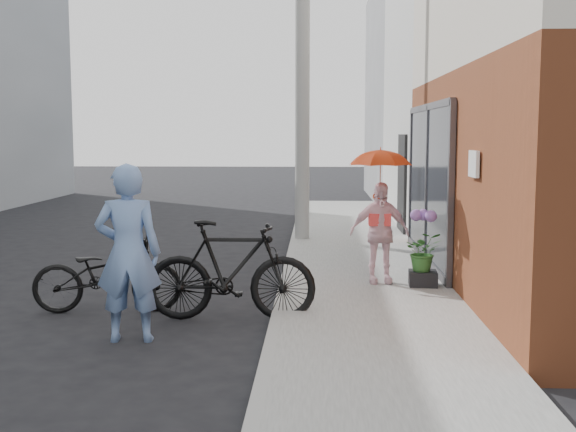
# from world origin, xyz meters

# --- Properties ---
(ground) EXTENTS (80.00, 80.00, 0.00)m
(ground) POSITION_xyz_m (0.00, 0.00, 0.00)
(ground) COLOR black
(ground) RESTS_ON ground
(sidewalk) EXTENTS (2.20, 24.00, 0.12)m
(sidewalk) POSITION_xyz_m (2.10, 2.00, 0.06)
(sidewalk) COLOR gray
(sidewalk) RESTS_ON ground
(curb) EXTENTS (0.12, 24.00, 0.12)m
(curb) POSITION_xyz_m (0.94, 2.00, 0.06)
(curb) COLOR #9E9E99
(curb) RESTS_ON ground
(plaster_building) EXTENTS (8.00, 6.00, 7.00)m
(plaster_building) POSITION_xyz_m (7.20, 9.00, 3.50)
(plaster_building) COLOR silver
(plaster_building) RESTS_ON ground
(east_building_far) EXTENTS (8.00, 8.00, 7.00)m
(east_building_far) POSITION_xyz_m (7.20, 16.00, 3.50)
(east_building_far) COLOR gray
(east_building_far) RESTS_ON ground
(utility_pole) EXTENTS (0.28, 0.28, 7.00)m
(utility_pole) POSITION_xyz_m (1.10, 6.00, 3.50)
(utility_pole) COLOR #9E9E99
(utility_pole) RESTS_ON ground
(officer) EXTENTS (0.72, 0.52, 1.86)m
(officer) POSITION_xyz_m (-0.56, -0.73, 0.93)
(officer) COLOR #7091C8
(officer) RESTS_ON ground
(bike_left) EXTENTS (1.85, 0.85, 0.94)m
(bike_left) POSITION_xyz_m (-1.14, 0.47, 0.47)
(bike_left) COLOR black
(bike_left) RESTS_ON ground
(bike_right) EXTENTS (1.96, 0.57, 1.18)m
(bike_right) POSITION_xyz_m (0.40, 0.14, 0.59)
(bike_right) COLOR black
(bike_right) RESTS_ON ground
(kimono_woman) EXTENTS (0.85, 0.43, 1.39)m
(kimono_woman) POSITION_xyz_m (2.25, 1.79, 0.81)
(kimono_woman) COLOR #F8D0DA
(kimono_woman) RESTS_ON sidewalk
(parasol) EXTENTS (0.82, 0.82, 0.72)m
(parasol) POSITION_xyz_m (2.25, 1.79, 1.87)
(parasol) COLOR #DC4919
(parasol) RESTS_ON kimono_woman
(planter) EXTENTS (0.40, 0.40, 0.20)m
(planter) POSITION_xyz_m (2.83, 1.61, 0.22)
(planter) COLOR black
(planter) RESTS_ON sidewalk
(potted_plant) EXTENTS (0.48, 0.42, 0.54)m
(potted_plant) POSITION_xyz_m (2.83, 1.61, 0.59)
(potted_plant) COLOR #326B2A
(potted_plant) RESTS_ON planter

